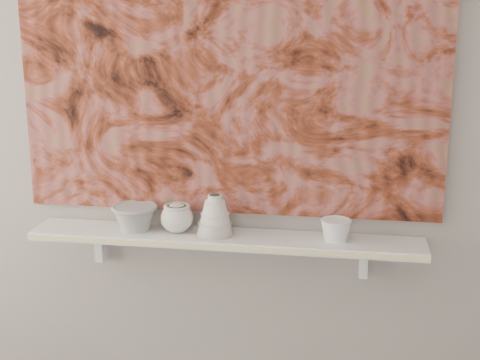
% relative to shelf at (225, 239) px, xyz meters
% --- Properties ---
extents(wall_back, '(3.60, 0.00, 3.60)m').
position_rel_shelf_xyz_m(wall_back, '(0.00, 0.09, 0.44)').
color(wall_back, gray).
rests_on(wall_back, floor).
extents(shelf, '(1.40, 0.18, 0.03)m').
position_rel_shelf_xyz_m(shelf, '(0.00, 0.00, 0.00)').
color(shelf, white).
rests_on(shelf, wall_back).
extents(shelf_stripe, '(1.40, 0.01, 0.02)m').
position_rel_shelf_xyz_m(shelf_stripe, '(0.00, -0.09, 0.00)').
color(shelf_stripe, beige).
rests_on(shelf_stripe, shelf).
extents(bracket_left, '(0.03, 0.06, 0.12)m').
position_rel_shelf_xyz_m(bracket_left, '(-0.49, 0.06, -0.07)').
color(bracket_left, white).
rests_on(bracket_left, wall_back).
extents(bracket_right, '(0.03, 0.06, 0.12)m').
position_rel_shelf_xyz_m(bracket_right, '(0.49, 0.06, -0.07)').
color(bracket_right, white).
rests_on(bracket_right, wall_back).
extents(painting, '(1.50, 0.02, 1.10)m').
position_rel_shelf_xyz_m(painting, '(0.00, 0.08, 0.62)').
color(painting, maroon).
rests_on(painting, wall_back).
extents(house_motif, '(0.09, 0.00, 0.08)m').
position_rel_shelf_xyz_m(house_motif, '(0.45, 0.07, 0.32)').
color(house_motif, black).
rests_on(house_motif, painting).
extents(bowl_grey, '(0.21, 0.21, 0.10)m').
position_rel_shelf_xyz_m(bowl_grey, '(-0.33, 0.00, 0.06)').
color(bowl_grey, gray).
rests_on(bowl_grey, shelf).
extents(cup_cream, '(0.14, 0.14, 0.11)m').
position_rel_shelf_xyz_m(cup_cream, '(-0.17, 0.00, 0.07)').
color(cup_cream, beige).
rests_on(cup_cream, shelf).
extents(bell_vessel, '(0.14, 0.14, 0.14)m').
position_rel_shelf_xyz_m(bell_vessel, '(-0.03, 0.00, 0.09)').
color(bell_vessel, silver).
rests_on(bell_vessel, shelf).
extents(bowl_white, '(0.12, 0.12, 0.08)m').
position_rel_shelf_xyz_m(bowl_white, '(0.39, 0.00, 0.05)').
color(bowl_white, white).
rests_on(bowl_white, shelf).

